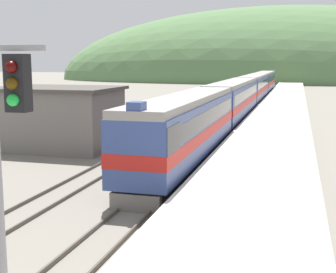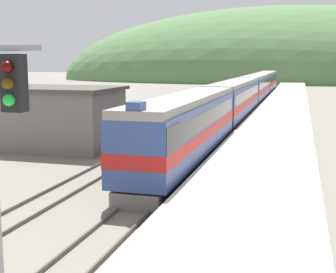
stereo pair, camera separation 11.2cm
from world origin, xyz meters
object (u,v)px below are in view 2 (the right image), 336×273
(carriage_fourth, at_px, (266,82))
(carriage_second, at_px, (235,100))
(carriage_third, at_px, (256,88))
(express_train_lead_car, at_px, (186,128))

(carriage_fourth, bearing_deg, carriage_second, -90.00)
(carriage_third, bearing_deg, carriage_fourth, 90.00)
(carriage_third, bearing_deg, carriage_second, -90.00)
(carriage_second, bearing_deg, carriage_third, 90.00)
(carriage_second, relative_size, carriage_third, 1.00)
(express_train_lead_car, distance_m, carriage_fourth, 68.50)
(carriage_second, bearing_deg, express_train_lead_car, -90.00)
(carriage_third, relative_size, carriage_fourth, 1.00)
(express_train_lead_car, height_order, carriage_second, express_train_lead_car)
(carriage_third, distance_m, carriage_fourth, 23.29)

